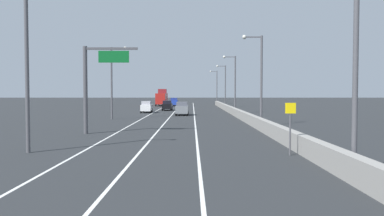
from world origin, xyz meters
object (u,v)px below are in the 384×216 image
at_px(car_blue_2, 172,102).
at_px(lamp_post_left_near, 29,60).
at_px(lamp_post_right_near, 348,50).
at_px(lamp_post_right_fourth, 222,83).
at_px(car_white_1, 145,107).
at_px(box_truck, 160,98).
at_px(car_black_3, 166,105).
at_px(overhead_sign_gantry, 92,79).
at_px(speed_advisory_sign, 288,125).
at_px(lamp_post_right_third, 232,80).
at_px(lamp_post_left_mid, 112,77).
at_px(lamp_post_right_fifth, 214,85).
at_px(car_gray_0, 180,109).
at_px(lamp_post_right_second, 257,74).

bearing_deg(car_blue_2, lamp_post_left_near, -93.80).
relative_size(lamp_post_right_near, lamp_post_right_fourth, 1.00).
relative_size(car_white_1, box_truck, 0.51).
bearing_deg(car_blue_2, lamp_post_right_near, -82.07).
relative_size(car_blue_2, car_black_3, 1.08).
xyz_separation_m(overhead_sign_gantry, car_blue_2, (3.96, 65.04, -3.71)).
bearing_deg(speed_advisory_sign, lamp_post_right_near, -75.06).
distance_m(lamp_post_right_third, car_black_3, 16.46).
xyz_separation_m(speed_advisory_sign, lamp_post_left_mid, (-15.85, 29.73, 3.72)).
bearing_deg(speed_advisory_sign, car_blue_2, 97.46).
bearing_deg(car_blue_2, lamp_post_right_fifth, 51.54).
distance_m(speed_advisory_sign, car_black_3, 54.73).
relative_size(lamp_post_right_near, car_gray_0, 2.16).
xyz_separation_m(speed_advisory_sign, car_white_1, (-13.40, 45.93, -0.78)).
distance_m(car_gray_0, car_white_1, 9.81).
height_order(lamp_post_left_near, box_truck, lamp_post_left_near).
distance_m(overhead_sign_gantry, car_black_3, 42.45).
height_order(car_white_1, car_blue_2, car_blue_2).
bearing_deg(lamp_post_right_fourth, lamp_post_right_third, -90.92).
distance_m(speed_advisory_sign, car_gray_0, 39.06).
distance_m(lamp_post_left_mid, car_gray_0, 13.10).
bearing_deg(speed_advisory_sign, lamp_post_right_third, 88.40).
height_order(lamp_post_right_fourth, car_black_3, lamp_post_right_fourth).
relative_size(lamp_post_left_near, car_black_3, 2.14).
relative_size(overhead_sign_gantry, car_black_3, 1.70).
relative_size(lamp_post_right_near, lamp_post_left_near, 1.00).
distance_m(lamp_post_right_second, car_white_1, 31.08).
distance_m(lamp_post_right_third, box_truck, 38.62).
relative_size(speed_advisory_sign, lamp_post_left_mid, 0.32).
xyz_separation_m(lamp_post_right_fourth, lamp_post_right_fifth, (-0.39, 23.96, 0.00)).
bearing_deg(lamp_post_left_near, overhead_sign_gantry, 84.27).
xyz_separation_m(lamp_post_right_near, lamp_post_right_fourth, (0.24, 71.87, 0.00)).
bearing_deg(lamp_post_left_near, car_gray_0, 77.99).
height_order(speed_advisory_sign, car_blue_2, speed_advisory_sign).
bearing_deg(car_white_1, lamp_post_right_fifth, 71.99).
height_order(overhead_sign_gantry, car_white_1, overhead_sign_gantry).
distance_m(lamp_post_left_mid, car_black_3, 25.05).
bearing_deg(speed_advisory_sign, lamp_post_right_fifth, 89.25).
bearing_deg(car_gray_0, lamp_post_right_fourth, 73.02).
bearing_deg(car_black_3, lamp_post_right_second, -71.47).
relative_size(speed_advisory_sign, lamp_post_right_fourth, 0.32).
bearing_deg(car_white_1, speed_advisory_sign, -73.74).
bearing_deg(speed_advisory_sign, lamp_post_left_near, 176.29).
xyz_separation_m(car_white_1, car_blue_2, (3.36, 30.74, 0.03)).
xyz_separation_m(lamp_post_right_second, car_gray_0, (-8.45, 19.47, -4.47)).
bearing_deg(lamp_post_right_near, lamp_post_left_near, 159.91).
xyz_separation_m(overhead_sign_gantry, lamp_post_right_fifth, (15.19, 79.18, 0.75)).
bearing_deg(car_black_3, lamp_post_left_mid, -102.97).
height_order(overhead_sign_gantry, box_truck, overhead_sign_gantry).
relative_size(lamp_post_right_third, lamp_post_left_mid, 1.00).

